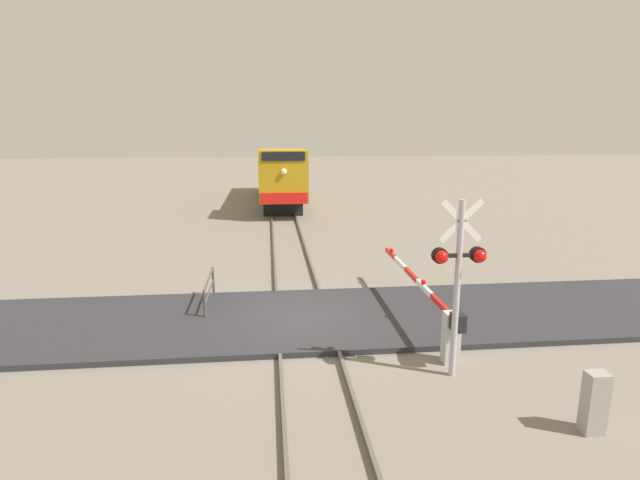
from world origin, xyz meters
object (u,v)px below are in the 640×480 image
at_px(crossing_signal, 459,269).
at_px(crossing_gate, 437,312).
at_px(guard_railing, 209,288).
at_px(locomotive, 280,174).
at_px(utility_cabinet, 594,403).

bearing_deg(crossing_signal, crossing_gate, 83.93).
bearing_deg(crossing_gate, crossing_signal, -96.07).
xyz_separation_m(crossing_signal, guard_railing, (-5.90, 4.97, -1.88)).
distance_m(crossing_gate, guard_railing, 6.93).
bearing_deg(crossing_signal, locomotive, 96.71).
height_order(crossing_signal, guard_railing, crossing_signal).
xyz_separation_m(crossing_gate, utility_cabinet, (1.59, -4.00, -0.28)).
height_order(locomotive, crossing_gate, locomotive).
distance_m(locomotive, crossing_gate, 25.06).
distance_m(crossing_signal, utility_cabinet, 3.49).
bearing_deg(locomotive, crossing_signal, -83.29).
bearing_deg(crossing_gate, locomotive, 97.56).
xyz_separation_m(locomotive, utility_cabinet, (4.88, -28.81, -1.53)).
xyz_separation_m(crossing_signal, utility_cabinet, (1.76, -2.34, -1.90)).
xyz_separation_m(crossing_signal, crossing_gate, (0.18, 1.66, -1.63)).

